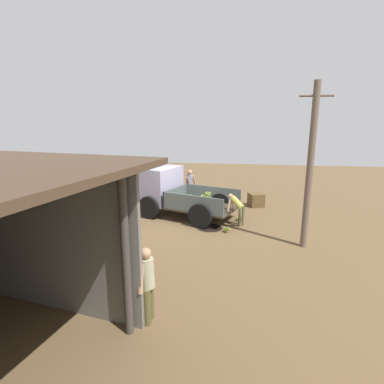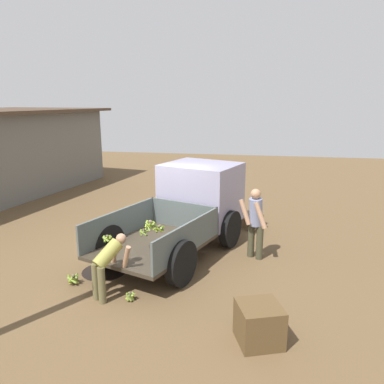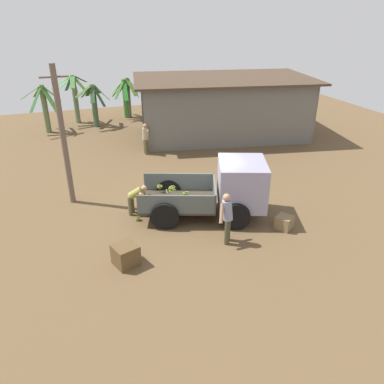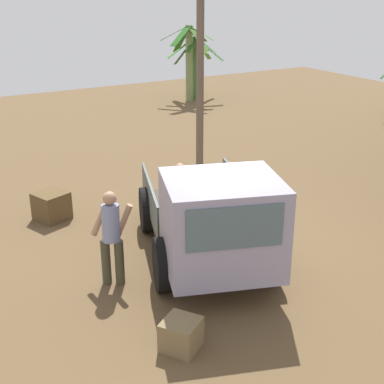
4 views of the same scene
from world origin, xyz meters
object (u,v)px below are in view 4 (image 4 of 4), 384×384
at_px(banana_bunch_on_ground_1, 164,206).
at_px(wooden_crate_0, 52,206).
at_px(person_foreground_visitor, 111,234).
at_px(banana_bunch_on_ground_0, 222,199).
at_px(cargo_truck, 216,223).
at_px(wooden_crate_1, 181,334).
at_px(utility_pole, 200,76).
at_px(person_worker_loading, 181,179).

distance_m(banana_bunch_on_ground_1, wooden_crate_0, 2.59).
height_order(person_foreground_visitor, banana_bunch_on_ground_0, person_foreground_visitor).
bearing_deg(cargo_truck, wooden_crate_1, -27.23).
height_order(person_foreground_visitor, wooden_crate_1, person_foreground_visitor).
xyz_separation_m(utility_pole, banana_bunch_on_ground_1, (2.15, -2.29, -2.57)).
relative_size(cargo_truck, wooden_crate_1, 9.31).
distance_m(cargo_truck, wooden_crate_0, 4.56).
distance_m(person_foreground_visitor, person_worker_loading, 3.65).
bearing_deg(banana_bunch_on_ground_1, wooden_crate_1, -24.67).
xyz_separation_m(person_foreground_visitor, person_worker_loading, (-2.39, 2.74, -0.24)).
relative_size(utility_pole, wooden_crate_1, 10.09).
distance_m(utility_pole, wooden_crate_0, 5.44).
bearing_deg(person_worker_loading, wooden_crate_1, 4.87).
distance_m(wooden_crate_0, wooden_crate_1, 5.54).
bearing_deg(person_foreground_visitor, banana_bunch_on_ground_1, -13.56).
height_order(person_foreground_visitor, person_worker_loading, person_foreground_visitor).
xyz_separation_m(utility_pole, wooden_crate_1, (6.85, -4.45, -2.43)).
xyz_separation_m(cargo_truck, banana_bunch_on_ground_0, (-2.87, 2.05, -1.00)).
distance_m(banana_bunch_on_ground_0, banana_bunch_on_ground_1, 1.45).
height_order(utility_pole, person_foreground_visitor, utility_pole).
relative_size(person_foreground_visitor, banana_bunch_on_ground_0, 6.15).
bearing_deg(person_worker_loading, utility_pole, 174.37).
relative_size(cargo_truck, wooden_crate_0, 7.30).
height_order(banana_bunch_on_ground_0, wooden_crate_1, wooden_crate_1).
bearing_deg(banana_bunch_on_ground_1, banana_bunch_on_ground_0, 73.45).
height_order(utility_pole, banana_bunch_on_ground_0, utility_pole).
xyz_separation_m(person_worker_loading, wooden_crate_0, (-0.89, -2.89, -0.41)).
height_order(person_foreground_visitor, wooden_crate_0, person_foreground_visitor).
bearing_deg(wooden_crate_0, person_foreground_visitor, 2.61).
height_order(utility_pole, wooden_crate_1, utility_pole).
distance_m(cargo_truck, banana_bunch_on_ground_1, 3.50).
distance_m(cargo_truck, person_foreground_visitor, 1.84).
bearing_deg(person_worker_loading, wooden_crate_0, -72.92).
bearing_deg(person_worker_loading, person_foreground_visitor, -14.68).
bearing_deg(wooden_crate_0, wooden_crate_1, 2.93).
xyz_separation_m(person_foreground_visitor, wooden_crate_0, (-3.29, -0.15, -0.65)).
bearing_deg(wooden_crate_1, banana_bunch_on_ground_0, 140.40).
bearing_deg(banana_bunch_on_ground_0, person_worker_loading, -110.56).
height_order(person_worker_loading, banana_bunch_on_ground_1, person_worker_loading).
bearing_deg(utility_pole, cargo_truck, -28.45).
relative_size(banana_bunch_on_ground_0, wooden_crate_1, 0.55).
relative_size(person_worker_loading, banana_bunch_on_ground_1, 5.86).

